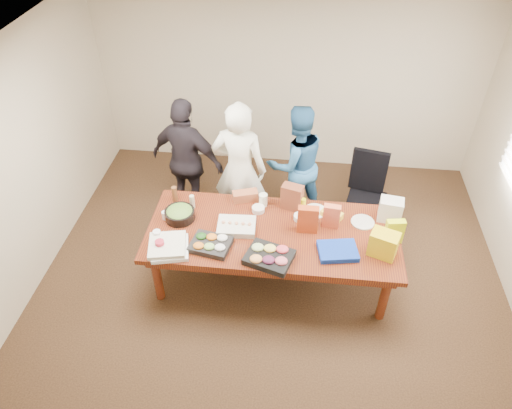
# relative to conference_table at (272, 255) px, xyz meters

# --- Properties ---
(floor) EXTENTS (5.50, 5.00, 0.02)m
(floor) POSITION_rel_conference_table_xyz_m (0.00, 0.00, -0.39)
(floor) COLOR #47301E
(floor) RESTS_ON ground
(ceiling) EXTENTS (5.50, 5.00, 0.02)m
(ceiling) POSITION_rel_conference_table_xyz_m (0.00, 0.00, 2.33)
(ceiling) COLOR white
(ceiling) RESTS_ON wall_back
(wall_back) EXTENTS (5.50, 0.04, 2.70)m
(wall_back) POSITION_rel_conference_table_xyz_m (0.00, 2.50, 0.98)
(wall_back) COLOR beige
(wall_back) RESTS_ON floor
(wall_left) EXTENTS (0.04, 5.00, 2.70)m
(wall_left) POSITION_rel_conference_table_xyz_m (-2.75, 0.00, 0.98)
(wall_left) COLOR beige
(wall_left) RESTS_ON floor
(conference_table) EXTENTS (2.80, 1.20, 0.75)m
(conference_table) POSITION_rel_conference_table_xyz_m (0.00, 0.00, 0.00)
(conference_table) COLOR #4C1C0F
(conference_table) RESTS_ON floor
(office_chair) EXTENTS (0.66, 0.66, 1.08)m
(office_chair) POSITION_rel_conference_table_xyz_m (1.12, 0.95, 0.17)
(office_chair) COLOR black
(office_chair) RESTS_ON floor
(person_center) EXTENTS (0.72, 0.51, 1.86)m
(person_center) POSITION_rel_conference_table_xyz_m (-0.49, 0.86, 0.55)
(person_center) COLOR silver
(person_center) RESTS_ON floor
(person_right) EXTENTS (0.98, 0.89, 1.63)m
(person_right) POSITION_rel_conference_table_xyz_m (0.20, 1.25, 0.44)
(person_right) COLOR teal
(person_right) RESTS_ON floor
(person_left) EXTENTS (1.10, 0.72, 1.73)m
(person_left) POSITION_rel_conference_table_xyz_m (-1.20, 1.08, 0.49)
(person_left) COLOR black
(person_left) RESTS_ON floor
(veggie_tray) EXTENTS (0.47, 0.40, 0.06)m
(veggie_tray) POSITION_rel_conference_table_xyz_m (-0.64, -0.31, 0.41)
(veggie_tray) COLOR black
(veggie_tray) RESTS_ON conference_table
(fruit_tray) EXTENTS (0.56, 0.49, 0.07)m
(fruit_tray) POSITION_rel_conference_table_xyz_m (-0.00, -0.43, 0.41)
(fruit_tray) COLOR black
(fruit_tray) RESTS_ON conference_table
(sheet_cake) EXTENTS (0.44, 0.34, 0.07)m
(sheet_cake) POSITION_rel_conference_table_xyz_m (-0.41, 0.00, 0.41)
(sheet_cake) COLOR silver
(sheet_cake) RESTS_ON conference_table
(salad_bowl) EXTENTS (0.39, 0.39, 0.11)m
(salad_bowl) POSITION_rel_conference_table_xyz_m (-1.07, 0.11, 0.43)
(salad_bowl) COLOR black
(salad_bowl) RESTS_ON conference_table
(chip_bag_blue) EXTENTS (0.45, 0.37, 0.06)m
(chip_bag_blue) POSITION_rel_conference_table_xyz_m (0.71, -0.25, 0.41)
(chip_bag_blue) COLOR #0D30A3
(chip_bag_blue) RESTS_ON conference_table
(chip_bag_red) EXTENTS (0.23, 0.09, 0.33)m
(chip_bag_red) POSITION_rel_conference_table_xyz_m (0.38, 0.06, 0.54)
(chip_bag_red) COLOR #AF3E17
(chip_bag_red) RESTS_ON conference_table
(chip_bag_yellow) EXTENTS (0.21, 0.11, 0.29)m
(chip_bag_yellow) POSITION_rel_conference_table_xyz_m (1.30, -0.01, 0.52)
(chip_bag_yellow) COLOR #D2E412
(chip_bag_yellow) RESTS_ON conference_table
(chip_bag_orange) EXTENTS (0.19, 0.10, 0.29)m
(chip_bag_orange) POSITION_rel_conference_table_xyz_m (0.63, 0.16, 0.52)
(chip_bag_orange) COLOR #D45A36
(chip_bag_orange) RESTS_ON conference_table
(mayo_jar) EXTENTS (0.11, 0.11, 0.15)m
(mayo_jar) POSITION_rel_conference_table_xyz_m (-0.15, 0.45, 0.45)
(mayo_jar) COLOR white
(mayo_jar) RESTS_ON conference_table
(mustard_bottle) EXTENTS (0.06, 0.06, 0.18)m
(mustard_bottle) POSITION_rel_conference_table_xyz_m (0.32, 0.39, 0.46)
(mustard_bottle) COLOR #F2F009
(mustard_bottle) RESTS_ON conference_table
(dressing_bottle) EXTENTS (0.07, 0.07, 0.20)m
(dressing_bottle) POSITION_rel_conference_table_xyz_m (-1.21, 0.41, 0.47)
(dressing_bottle) COLOR brown
(dressing_bottle) RESTS_ON conference_table
(ranch_bottle) EXTENTS (0.07, 0.07, 0.17)m
(ranch_bottle) POSITION_rel_conference_table_xyz_m (-0.97, 0.31, 0.46)
(ranch_bottle) COLOR beige
(ranch_bottle) RESTS_ON conference_table
(banana_bunch) EXTENTS (0.27, 0.24, 0.08)m
(banana_bunch) POSITION_rel_conference_table_xyz_m (0.65, 0.31, 0.41)
(banana_bunch) COLOR yellow
(banana_bunch) RESTS_ON conference_table
(bread_loaf) EXTENTS (0.32, 0.21, 0.12)m
(bread_loaf) POSITION_rel_conference_table_xyz_m (-0.37, 0.52, 0.43)
(bread_loaf) COLOR #A05432
(bread_loaf) RESTS_ON conference_table
(kraft_bag) EXTENTS (0.27, 0.20, 0.31)m
(kraft_bag) POSITION_rel_conference_table_xyz_m (0.18, 0.44, 0.53)
(kraft_bag) COLOR brown
(kraft_bag) RESTS_ON conference_table
(red_cup) EXTENTS (0.12, 0.12, 0.13)m
(red_cup) POSITION_rel_conference_table_xyz_m (-1.16, -0.41, 0.44)
(red_cup) COLOR #B42337
(red_cup) RESTS_ON conference_table
(clear_cup_a) EXTENTS (0.10, 0.10, 0.12)m
(clear_cup_a) POSITION_rel_conference_table_xyz_m (-1.24, -0.26, 0.43)
(clear_cup_a) COLOR white
(clear_cup_a) RESTS_ON conference_table
(clear_cup_b) EXTENTS (0.08, 0.08, 0.10)m
(clear_cup_b) POSITION_rel_conference_table_xyz_m (-1.24, 0.08, 0.42)
(clear_cup_b) COLOR white
(clear_cup_b) RESTS_ON conference_table
(pizza_box_lower) EXTENTS (0.46, 0.46, 0.04)m
(pizza_box_lower) POSITION_rel_conference_table_xyz_m (-1.06, -0.41, 0.40)
(pizza_box_lower) COLOR white
(pizza_box_lower) RESTS_ON conference_table
(pizza_box_upper) EXTENTS (0.45, 0.45, 0.04)m
(pizza_box_upper) POSITION_rel_conference_table_xyz_m (-1.09, -0.40, 0.44)
(pizza_box_upper) COLOR beige
(pizza_box_upper) RESTS_ON pizza_box_lower
(plate_a) EXTENTS (0.30, 0.30, 0.02)m
(plate_a) POSITION_rel_conference_table_xyz_m (1.00, 0.26, 0.38)
(plate_a) COLOR silver
(plate_a) RESTS_ON conference_table
(plate_b) EXTENTS (0.27, 0.27, 0.02)m
(plate_b) POSITION_rel_conference_table_xyz_m (0.46, 0.39, 0.38)
(plate_b) COLOR white
(plate_b) RESTS_ON conference_table
(dip_bowl_a) EXTENTS (0.15, 0.15, 0.06)m
(dip_bowl_a) POSITION_rel_conference_table_xyz_m (0.29, 0.24, 0.40)
(dip_bowl_a) COLOR white
(dip_bowl_a) RESTS_ON conference_table
(dip_bowl_b) EXTENTS (0.18, 0.18, 0.06)m
(dip_bowl_b) POSITION_rel_conference_table_xyz_m (-0.20, 0.33, 0.40)
(dip_bowl_b) COLOR silver
(dip_bowl_b) RESTS_ON conference_table
(grocery_bag_white) EXTENTS (0.28, 0.22, 0.27)m
(grocery_bag_white) POSITION_rel_conference_table_xyz_m (1.30, 0.36, 0.51)
(grocery_bag_white) COLOR silver
(grocery_bag_white) RESTS_ON conference_table
(grocery_bag_yellow) EXTENTS (0.33, 0.29, 0.28)m
(grocery_bag_yellow) POSITION_rel_conference_table_xyz_m (1.17, -0.21, 0.52)
(grocery_bag_yellow) COLOR gold
(grocery_bag_yellow) RESTS_ON conference_table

